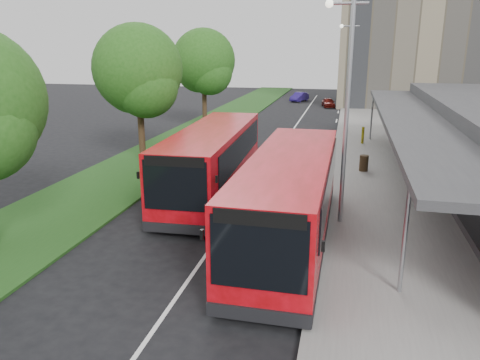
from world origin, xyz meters
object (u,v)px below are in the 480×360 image
Objects in this scene: bollard at (363,135)px; bus_main at (289,199)px; bus_second at (213,161)px; car_near at (328,102)px; tree_far at (204,65)px; tree_mid at (138,75)px; lamp_post_far at (349,71)px; litter_bin at (364,163)px; lamp_post_near at (345,100)px; car_far at (299,97)px.

bus_main is at bearing -99.29° from bollard.
bus_second is 33.39m from car_near.
tree_far is at bearing 114.67° from bus_main.
bus_main is at bearing -51.28° from bus_second.
tree_mid is 17.08m from lamp_post_far.
litter_bin is 28.10m from car_near.
bus_second is at bearing -107.20° from car_near.
bollard reaches higher than car_near.
lamp_post_near reaches higher than litter_bin.
bus_main is 9.61× the size of bollard.
lamp_post_far is 21.81m from car_far.
tree_mid is 13.18m from lamp_post_near.
car_near is (-2.03, 35.82, -4.21)m from lamp_post_near.
bus_second reaches higher than car_near.
lamp_post_far is 2.67× the size of car_near.
bus_second is (-5.70, 2.64, -3.16)m from lamp_post_near.
litter_bin is at bearing -84.71° from lamp_post_far.
litter_bin is 7.47m from bollard.
tree_mid reaches higher than bollard.
lamp_post_far is 0.74× the size of bus_main.
lamp_post_near is at bearing -97.65° from car_near.
bus_second is at bearing -142.42° from litter_bin.
tree_mid is 0.98× the size of tree_far.
bus_second is 38.00m from car_far.
car_far is at bearing 75.95° from tree_far.
bus_main is at bearing -65.75° from tree_far.
tree_mid is 7.81m from bus_second.
tree_far reaches higher than car_far.
tree_far is 0.99× the size of lamp_post_near.
bus_second reaches higher than bollard.
lamp_post_near is at bearing -63.60° from car_far.
litter_bin is (1.12, 7.89, -4.15)m from lamp_post_near.
lamp_post_far is (11.13, 0.95, -0.40)m from tree_far.
car_far is at bearing 105.37° from bollard.
tree_mid is at bearing 138.62° from bus_second.
tree_far is at bearing 106.00° from bus_second.
bus_main is 42.87m from car_far.
bus_main is 6.20m from bus_second.
lamp_post_far is 18.54m from bus_second.
tree_mid is 30.51m from car_near.
lamp_post_near reaches higher than tree_far.
tree_mid is 15.49m from bollard.
bollard is at bearing -16.66° from tree_far.
car_near is (-3.25, 20.46, -0.20)m from bollard.
bus_second is (5.43, -4.41, -3.48)m from tree_mid.
lamp_post_near reaches higher than bus_main.
tree_far reaches higher than bus_main.
lamp_post_far is 22.32m from bus_main.
bollard is at bearing 59.15° from bus_second.
tree_far is at bearing 163.34° from bollard.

